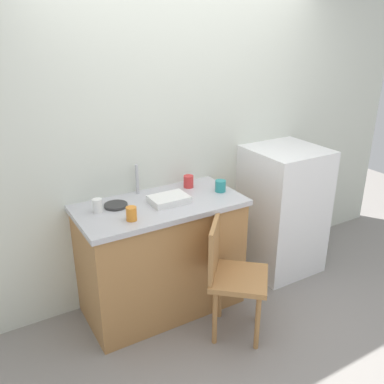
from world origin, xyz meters
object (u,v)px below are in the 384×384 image
object	(u,v)px
chair	(231,274)
cup_orange	(131,214)
dish_tray	(169,199)
cup_teal	(220,186)
cup_white	(97,206)
cup_red	(189,181)
hotplate	(116,205)
refrigerator	(282,210)

from	to	relation	value
chair	cup_orange	distance (m)	0.83
dish_tray	cup_teal	size ratio (longest dim) A/B	3.08
cup_white	dish_tray	bearing A→B (deg)	-11.46
cup_red	chair	bearing A→B (deg)	-94.24
cup_white	cup_teal	bearing A→B (deg)	-6.82
cup_teal	chair	bearing A→B (deg)	-114.80
hotplate	cup_teal	xyz separation A→B (m)	(0.82, -0.14, 0.04)
hotplate	cup_white	size ratio (longest dim) A/B	1.72
hotplate	cup_red	xyz separation A→B (m)	(0.65, 0.07, 0.04)
hotplate	cup_red	distance (m)	0.65
cup_teal	cup_orange	size ratio (longest dim) A/B	0.95
cup_teal	cup_orange	world-z (taller)	cup_orange
chair	dish_tray	distance (m)	0.70
dish_tray	cup_orange	xyz separation A→B (m)	(-0.36, -0.14, 0.02)
cup_orange	chair	bearing A→B (deg)	-31.05
chair	refrigerator	bearing A→B (deg)	-20.23
chair	cup_teal	size ratio (longest dim) A/B	9.81
chair	cup_white	size ratio (longest dim) A/B	9.03
chair	cup_red	size ratio (longest dim) A/B	9.16
chair	cup_orange	world-z (taller)	cup_orange
dish_tray	chair	bearing A→B (deg)	-64.97
cup_teal	refrigerator	bearing A→B (deg)	3.06
dish_tray	hotplate	size ratio (longest dim) A/B	1.65
refrigerator	cup_white	distance (m)	1.73
chair	cup_teal	bearing A→B (deg)	16.04
hotplate	cup_orange	world-z (taller)	cup_orange
dish_tray	hotplate	world-z (taller)	dish_tray
cup_teal	cup_red	distance (m)	0.27
refrigerator	cup_red	size ratio (longest dim) A/B	11.91
refrigerator	dish_tray	size ratio (longest dim) A/B	4.13
cup_teal	cup_white	world-z (taller)	cup_white
cup_white	cup_red	size ratio (longest dim) A/B	1.01
refrigerator	chair	bearing A→B (deg)	-151.08
refrigerator	dish_tray	bearing A→B (deg)	-178.68
dish_tray	hotplate	xyz separation A→B (m)	(-0.37, 0.13, -0.02)
refrigerator	hotplate	distance (m)	1.58
dish_tray	cup_white	size ratio (longest dim) A/B	2.84
refrigerator	cup_white	size ratio (longest dim) A/B	11.74
cup_orange	hotplate	bearing A→B (deg)	92.66
dish_tray	cup_red	size ratio (longest dim) A/B	2.88
cup_orange	cup_red	bearing A→B (deg)	27.76
cup_orange	dish_tray	bearing A→B (deg)	21.28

